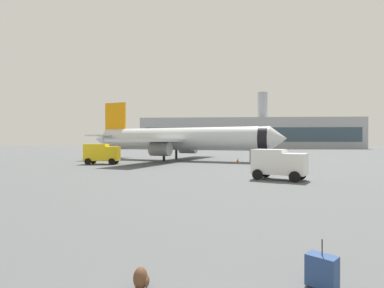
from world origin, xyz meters
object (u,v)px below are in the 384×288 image
Objects in this scene: cargo_van at (278,163)px; safety_cone_near at (238,160)px; traveller_backpack at (141,278)px; service_truck at (102,153)px; safety_cone_mid at (253,161)px; airplane_at_gate at (180,139)px; rolling_suitcase at (322,271)px.

cargo_van reaches higher than safety_cone_near.
cargo_van is 10.04× the size of traveller_backpack.
service_truck is 21.78m from safety_cone_mid.
cargo_van is at bearing -66.15° from airplane_at_gate.
safety_cone_mid reaches higher than traveller_backpack.
safety_cone_mid is at bearing 84.72° from rolling_suitcase.
cargo_van is at bearing -90.63° from safety_cone_mid.
cargo_van reaches higher than traveller_backpack.
safety_cone_mid is 1.73× the size of traveller_backpack.
safety_cone_mid is at bearing 89.37° from cargo_van.
cargo_van is 5.82× the size of safety_cone_mid.
traveller_backpack is at bearing -175.90° from rolling_suitcase.
cargo_van is at bearing -85.68° from safety_cone_near.
safety_cone_near is at bearing 82.26° from traveller_backpack.
cargo_van is 21.71m from safety_cone_near.
safety_cone_near is 1.37× the size of traveller_backpack.
rolling_suitcase is (-1.56, -40.99, 0.07)m from safety_cone_near.
safety_cone_near is at bearing 112.75° from safety_cone_mid.
service_truck is at bearing 142.70° from cargo_van.
service_truck reaches higher than safety_cone_mid.
rolling_suitcase is (-3.38, -36.64, -0.02)m from safety_cone_mid.
traveller_backpack is (14.29, -36.07, -1.37)m from service_truck.
service_truck is 38.82m from traveller_backpack.
service_truck is 40.22m from rolling_suitcase.
rolling_suitcase reaches higher than safety_cone_mid.
safety_cone_near is 4.72m from safety_cone_mid.
service_truck is at bearing 111.62° from traveller_backpack.
airplane_at_gate is at bearing 95.04° from traveller_backpack.
airplane_at_gate is 72.65× the size of traveller_backpack.
service_truck is at bearing -139.02° from airplane_at_gate.
cargo_van is 4.38× the size of rolling_suitcase.
traveller_backpack is at bearing -110.22° from cargo_van.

